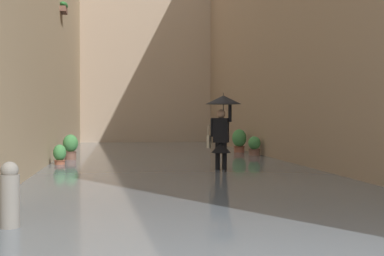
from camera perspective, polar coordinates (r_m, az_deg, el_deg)
name	(u,v)px	position (r m, az deg, el deg)	size (l,w,h in m)	color
ground_plane	(168,165)	(15.90, -2.64, -4.14)	(60.00, 60.00, 0.00)	#605B56
flood_water	(168,163)	(15.90, -2.64, -3.88)	(7.78, 29.71, 0.14)	slate
building_facade_far	(145,31)	(28.95, -5.19, 10.69)	(10.58, 1.80, 12.51)	tan
person_wading	(222,119)	(13.08, 3.35, 0.96)	(0.92, 0.92, 2.10)	black
potted_plant_near_left	(239,141)	(19.71, 5.27, -1.45)	(0.55, 0.55, 1.02)	brown
potted_plant_far_right	(60,156)	(15.04, -14.49, -3.02)	(0.36, 0.36, 0.71)	#9E563D
potted_plant_mid_right	(71,147)	(16.62, -13.35, -2.10)	(0.47, 0.47, 0.94)	brown
potted_plant_far_left	(254,147)	(18.15, 6.94, -2.15)	(0.43, 0.43, 0.81)	brown
mooring_bollard	(10,200)	(6.63, -19.60, -7.59)	(0.24, 0.24, 0.95)	gray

